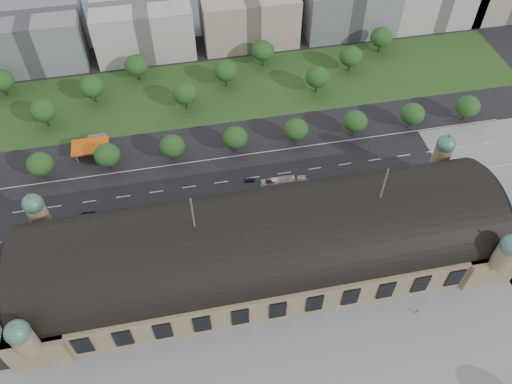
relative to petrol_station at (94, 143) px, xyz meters
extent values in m
plane|color=black|center=(53.91, -65.28, -2.95)|extent=(900.00, 900.00, 0.00)
cube|color=#94805B|center=(53.91, -65.28, 3.05)|extent=(150.00, 40.00, 12.00)
cube|color=#94805B|center=(-13.09, -65.28, 3.05)|extent=(16.00, 43.00, 12.00)
cube|color=#94805B|center=(120.91, -65.28, 3.05)|extent=(16.00, 43.00, 12.00)
cylinder|color=black|center=(53.91, -65.28, 9.05)|extent=(144.00, 37.60, 37.60)
cylinder|color=black|center=(-19.09, -65.28, 11.05)|extent=(1.20, 32.00, 32.00)
cylinder|color=black|center=(126.91, -65.28, 11.05)|extent=(1.20, 32.00, 32.00)
cylinder|color=#94805B|center=(-13.09, -44.28, 13.05)|extent=(6.00, 6.00, 8.00)
sphere|color=#4E7D6A|center=(-13.09, -44.28, 18.55)|extent=(6.40, 6.40, 6.40)
cone|color=#4E7D6A|center=(-13.09, -44.28, 22.55)|extent=(1.00, 1.00, 2.50)
cylinder|color=#94805B|center=(120.91, -44.28, 13.05)|extent=(6.00, 6.00, 8.00)
sphere|color=#4E7D6A|center=(120.91, -44.28, 18.55)|extent=(6.40, 6.40, 6.40)
cone|color=#4E7D6A|center=(120.91, -44.28, 22.55)|extent=(1.00, 1.00, 2.50)
cylinder|color=#94805B|center=(-13.09, -86.28, 13.05)|extent=(6.00, 6.00, 8.00)
sphere|color=#4E7D6A|center=(-13.09, -86.28, 18.55)|extent=(6.40, 6.40, 6.40)
cone|color=#4E7D6A|center=(-13.09, -86.28, 22.55)|extent=(1.00, 1.00, 2.50)
cylinder|color=#94805B|center=(120.91, -86.28, 13.05)|extent=(6.00, 6.00, 8.00)
sphere|color=#4E7D6A|center=(120.91, -86.28, 18.55)|extent=(6.40, 6.40, 6.40)
cylinder|color=#59595B|center=(33.91, -65.28, 28.55)|extent=(0.50, 0.50, 12.00)
cylinder|color=#59595B|center=(88.91, -65.28, 28.55)|extent=(0.50, 0.50, 12.00)
cube|color=black|center=(33.91, -27.28, -2.95)|extent=(260.00, 26.00, 0.10)
cube|color=#2A481D|center=(38.91, 27.72, -2.95)|extent=(300.00, 45.00, 0.10)
cube|color=#E1550D|center=(-1.09, -3.28, 1.75)|extent=(14.00, 9.00, 0.70)
cube|color=#59595B|center=(0.91, 2.72, -1.35)|extent=(7.00, 5.00, 3.20)
cylinder|color=#59595B|center=(-6.59, -0.08, -0.75)|extent=(0.50, 0.50, 4.40)
cylinder|color=#59595B|center=(4.41, -0.08, -0.75)|extent=(0.50, 0.50, 4.40)
cylinder|color=#59595B|center=(-6.59, -6.48, -0.75)|extent=(0.50, 0.50, 4.40)
cylinder|color=#59595B|center=(4.41, -6.48, -0.75)|extent=(0.50, 0.50, 4.40)
cube|color=gray|center=(-26.09, 67.72, 9.05)|extent=(45.00, 32.00, 24.00)
cube|color=#B6B5AD|center=(23.91, 67.72, 9.05)|extent=(45.00, 32.00, 24.00)
cube|color=#B4A18D|center=(73.91, 67.72, 9.05)|extent=(45.00, 32.00, 24.00)
cube|color=gray|center=(123.91, 67.72, 9.05)|extent=(45.00, 32.00, 24.00)
cylinder|color=#2D2116|center=(-18.09, -12.28, -0.79)|extent=(0.70, 0.70, 4.32)
ellipsoid|color=#1C4719|center=(-18.09, -12.28, 4.49)|extent=(9.60, 9.60, 8.16)
cylinder|color=#2D2116|center=(5.91, -12.28, -0.79)|extent=(0.70, 0.70, 4.32)
ellipsoid|color=#1C4719|center=(5.91, -12.28, 4.49)|extent=(9.60, 9.60, 8.16)
cylinder|color=#2D2116|center=(29.91, -12.28, -0.79)|extent=(0.70, 0.70, 4.32)
ellipsoid|color=#1C4719|center=(29.91, -12.28, 4.49)|extent=(9.60, 9.60, 8.16)
cylinder|color=#2D2116|center=(53.91, -12.28, -0.79)|extent=(0.70, 0.70, 4.32)
ellipsoid|color=#1C4719|center=(53.91, -12.28, 4.49)|extent=(9.60, 9.60, 8.16)
cylinder|color=#2D2116|center=(77.91, -12.28, -0.79)|extent=(0.70, 0.70, 4.32)
ellipsoid|color=#1C4719|center=(77.91, -12.28, 4.49)|extent=(9.60, 9.60, 8.16)
cylinder|color=#2D2116|center=(101.91, -12.28, -0.79)|extent=(0.70, 0.70, 4.32)
ellipsoid|color=#1C4719|center=(101.91, -12.28, 4.49)|extent=(9.60, 9.60, 8.16)
cylinder|color=#2D2116|center=(125.91, -12.28, -0.79)|extent=(0.70, 0.70, 4.32)
ellipsoid|color=#1C4719|center=(125.91, -12.28, 4.49)|extent=(9.60, 9.60, 8.16)
cylinder|color=#2D2116|center=(149.91, -12.28, -0.79)|extent=(0.70, 0.70, 4.32)
ellipsoid|color=#1C4719|center=(149.91, -12.28, 4.49)|extent=(9.60, 9.60, 8.16)
cylinder|color=#2D2116|center=(-38.09, 41.72, -0.61)|extent=(0.70, 0.70, 4.68)
ellipsoid|color=#1C4719|center=(-38.09, 41.72, 5.11)|extent=(10.40, 10.40, 8.84)
cylinder|color=#2D2116|center=(-19.09, 17.72, -0.61)|extent=(0.70, 0.70, 4.68)
ellipsoid|color=#1C4719|center=(-19.09, 17.72, 5.11)|extent=(10.40, 10.40, 8.84)
cylinder|color=#2D2116|center=(-0.09, 29.72, -0.61)|extent=(0.70, 0.70, 4.68)
ellipsoid|color=#1C4719|center=(-0.09, 29.72, 5.11)|extent=(10.40, 10.40, 8.84)
cylinder|color=#2D2116|center=(18.91, 41.72, -0.61)|extent=(0.70, 0.70, 4.68)
ellipsoid|color=#1C4719|center=(18.91, 41.72, 5.11)|extent=(10.40, 10.40, 8.84)
cylinder|color=#2D2116|center=(37.91, 17.72, -0.61)|extent=(0.70, 0.70, 4.68)
ellipsoid|color=#1C4719|center=(37.91, 17.72, 5.11)|extent=(10.40, 10.40, 8.84)
cylinder|color=#2D2116|center=(56.91, 29.72, -0.61)|extent=(0.70, 0.70, 4.68)
ellipsoid|color=#1C4719|center=(56.91, 29.72, 5.11)|extent=(10.40, 10.40, 8.84)
cylinder|color=#2D2116|center=(75.91, 41.72, -0.61)|extent=(0.70, 0.70, 4.68)
ellipsoid|color=#1C4719|center=(75.91, 41.72, 5.11)|extent=(10.40, 10.40, 8.84)
cylinder|color=#2D2116|center=(94.91, 17.72, -0.61)|extent=(0.70, 0.70, 4.68)
ellipsoid|color=#1C4719|center=(94.91, 17.72, 5.11)|extent=(10.40, 10.40, 8.84)
cylinder|color=#2D2116|center=(113.91, 29.72, -0.61)|extent=(0.70, 0.70, 4.68)
ellipsoid|color=#1C4719|center=(113.91, 29.72, 5.11)|extent=(10.40, 10.40, 8.84)
cylinder|color=#2D2116|center=(132.91, 41.72, -0.61)|extent=(0.70, 0.70, 4.68)
ellipsoid|color=#1C4719|center=(132.91, 41.72, 5.11)|extent=(10.40, 10.40, 8.84)
imported|color=black|center=(-2.31, -33.86, -2.20)|extent=(5.61, 3.04, 1.50)
imported|color=#172140|center=(56.21, -28.70, -2.26)|extent=(4.23, 2.17, 1.38)
imported|color=silver|center=(121.13, -35.73, -2.23)|extent=(5.37, 2.77, 1.45)
imported|color=black|center=(-6.59, -44.28, -2.24)|extent=(4.49, 3.31, 1.41)
imported|color=maroon|center=(-16.64, -44.28, -2.15)|extent=(6.26, 5.42, 1.60)
imported|color=#181844|center=(-3.72, -40.28, -2.28)|extent=(4.94, 3.63, 1.33)
imported|color=#505157|center=(10.76, -44.28, -2.28)|extent=(4.18, 3.25, 1.33)
imported|color=silver|center=(12.44, -40.87, -2.26)|extent=(4.44, 2.82, 1.38)
imported|color=gray|center=(25.97, -40.28, -2.24)|extent=(5.50, 5.03, 1.43)
imported|color=black|center=(34.96, -43.55, -2.20)|extent=(5.45, 4.54, 1.49)
imported|color=#AD1C1B|center=(29.36, -36.96, -1.27)|extent=(12.09, 2.92, 3.36)
imported|color=silver|center=(66.60, -33.28, -1.05)|extent=(13.66, 3.35, 3.79)
imported|color=silver|center=(72.28, -33.28, -1.46)|extent=(10.74, 2.83, 2.97)
imported|color=gray|center=(95.58, -91.38, -2.02)|extent=(1.01, 0.73, 1.86)
camera|label=1|loc=(34.41, -151.29, 134.71)|focal=35.00mm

